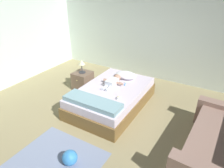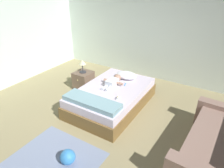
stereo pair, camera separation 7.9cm
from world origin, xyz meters
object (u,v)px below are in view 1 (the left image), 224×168
object	(u,v)px
toothbrush	(125,84)
nightstand	(83,81)
baby_bottle	(118,98)
bed	(112,97)
baby	(113,81)
lamp	(82,64)
toy_ball	(70,158)
pillow	(126,75)

from	to	relation	value
toothbrush	nightstand	xyz separation A→B (m)	(-1.22, 0.02, -0.23)
nightstand	baby_bottle	world-z (taller)	baby_bottle
toothbrush	nightstand	distance (m)	1.24
bed	toothbrush	distance (m)	0.42
toothbrush	nightstand	world-z (taller)	toothbrush
bed	baby	xyz separation A→B (m)	(-0.07, 0.17, 0.30)
nightstand	baby_bottle	xyz separation A→B (m)	(1.40, -0.66, 0.25)
baby	lamp	world-z (taller)	lamp
baby	toothbrush	xyz separation A→B (m)	(0.23, 0.13, -0.06)
bed	toy_ball	xyz separation A→B (m)	(0.27, -1.72, -0.09)
bed	toothbrush	world-z (taller)	toothbrush
baby	baby_bottle	world-z (taller)	baby
bed	toothbrush	bearing A→B (deg)	62.56
baby	nightstand	world-z (taller)	baby
toothbrush	baby_bottle	bearing A→B (deg)	-74.57
toothbrush	lamp	size ratio (longest dim) A/B	0.47
bed	pillow	world-z (taller)	pillow
nightstand	baby_bottle	bearing A→B (deg)	-25.23
nightstand	pillow	bearing A→B (deg)	14.12
lamp	toy_ball	distance (m)	2.50
nightstand	toy_ball	size ratio (longest dim) A/B	1.93
toothbrush	nightstand	size ratio (longest dim) A/B	0.35
baby	bed	bearing A→B (deg)	-68.02
baby_bottle	nightstand	bearing A→B (deg)	154.77
toy_ball	baby_bottle	bearing A→B (deg)	87.36
pillow	toothbrush	bearing A→B (deg)	-66.94
bed	lamp	bearing A→B (deg)	162.91
baby	toy_ball	world-z (taller)	baby
bed	nightstand	bearing A→B (deg)	162.91
bed	pillow	size ratio (longest dim) A/B	4.01
toy_ball	pillow	bearing A→B (deg)	95.87
bed	toy_ball	distance (m)	1.74
baby_bottle	baby	bearing A→B (deg)	128.64
bed	pillow	distance (m)	0.68
nightstand	toy_ball	world-z (taller)	nightstand
bed	toothbrush	xyz separation A→B (m)	(0.16, 0.30, 0.24)
pillow	nightstand	xyz separation A→B (m)	(-1.09, -0.28, -0.30)
pillow	toothbrush	xyz separation A→B (m)	(0.13, -0.30, -0.07)
baby	toy_ball	bearing A→B (deg)	-79.80
pillow	baby	bearing A→B (deg)	-103.38
pillow	baby_bottle	xyz separation A→B (m)	(0.30, -0.93, -0.05)
lamp	baby_bottle	world-z (taller)	lamp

